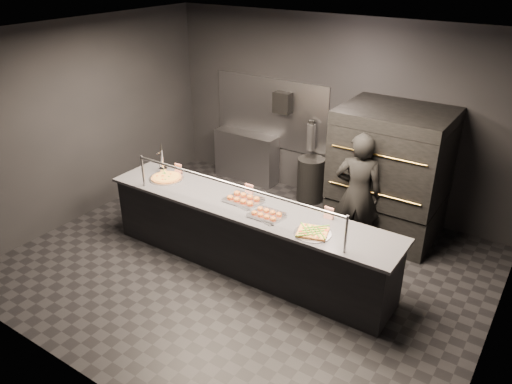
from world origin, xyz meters
TOP-DOWN VIEW (x-y plane):
  - room at (-0.02, 0.05)m, footprint 6.04×6.00m
  - service_counter at (0.00, -0.00)m, footprint 4.10×0.78m
  - pizza_oven at (1.20, 1.90)m, footprint 1.50×1.23m
  - prep_shelf at (-1.60, 2.32)m, footprint 1.20×0.35m
  - towel_dispenser at (-0.90, 2.39)m, footprint 0.30×0.20m
  - fire_extinguisher at (-0.35, 2.40)m, footprint 0.14×0.14m
  - beer_tap at (-1.60, 0.18)m, footprint 0.12×0.17m
  - round_pizza at (-1.41, 0.04)m, footprint 0.49×0.49m
  - slider_tray_a at (-0.10, 0.08)m, footprint 0.51×0.41m
  - slider_tray_b at (0.37, -0.10)m, footprint 0.45×0.37m
  - square_pizza at (1.03, -0.15)m, footprint 0.43×0.43m
  - condiment_jar at (-1.67, 0.24)m, footprint 0.14×0.05m
  - tent_cards at (-0.17, 0.28)m, footprint 2.53×0.04m
  - trash_bin at (-0.22, 2.22)m, footprint 0.45×0.45m
  - worker at (1.02, 1.18)m, footprint 0.73×0.57m

SIDE VIEW (x-z plane):
  - trash_bin at x=-0.22m, z-range 0.00..0.75m
  - prep_shelf at x=-1.60m, z-range 0.00..0.90m
  - service_counter at x=0.00m, z-range -0.22..1.15m
  - worker at x=1.02m, z-range 0.00..1.75m
  - round_pizza at x=-1.41m, z-range 0.92..0.95m
  - square_pizza at x=1.03m, z-range 0.92..0.96m
  - slider_tray_b at x=0.37m, z-range 0.91..0.98m
  - slider_tray_a at x=-0.10m, z-range 0.91..0.98m
  - condiment_jar at x=-1.67m, z-range 0.92..1.01m
  - pizza_oven at x=1.20m, z-range 0.01..1.92m
  - tent_cards at x=-0.17m, z-range 0.92..1.07m
  - beer_tap at x=-1.60m, z-range 0.82..1.29m
  - fire_extinguisher at x=-0.35m, z-range 0.81..1.31m
  - room at x=-0.02m, z-range 0.00..3.00m
  - towel_dispenser at x=-0.90m, z-range 1.38..1.73m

